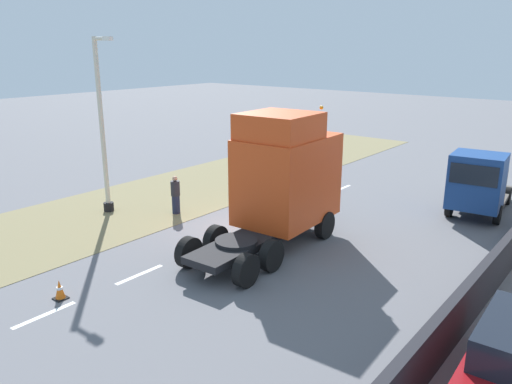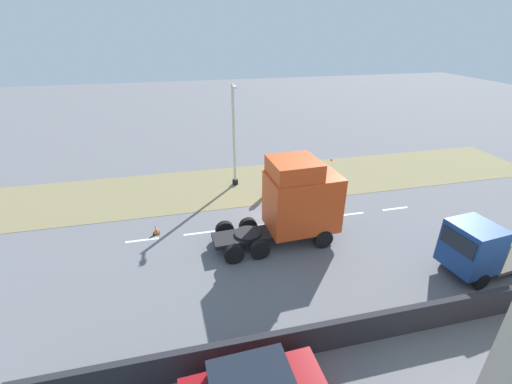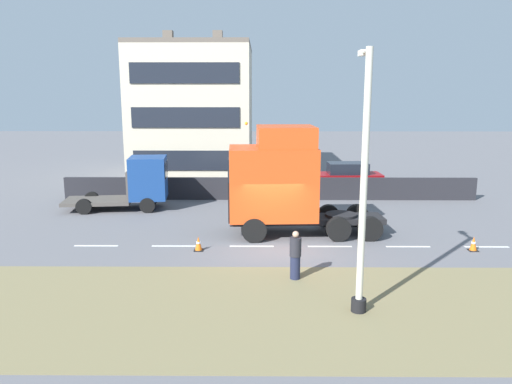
# 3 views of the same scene
# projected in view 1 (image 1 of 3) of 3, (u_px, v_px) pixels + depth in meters

# --- Properties ---
(ground_plane) EXTENTS (120.00, 120.00, 0.00)m
(ground_plane) POSITION_uv_depth(u_px,v_px,m) (250.00, 228.00, 19.95)
(ground_plane) COLOR slate
(ground_plane) RESTS_ON ground
(grass_verge) EXTENTS (7.00, 44.00, 0.01)m
(grass_verge) POSITION_uv_depth(u_px,v_px,m) (152.00, 200.00, 23.56)
(grass_verge) COLOR olive
(grass_verge) RESTS_ON ground
(lane_markings) EXTENTS (0.16, 17.80, 0.00)m
(lane_markings) POSITION_uv_depth(u_px,v_px,m) (238.00, 232.00, 19.42)
(lane_markings) COLOR white
(lane_markings) RESTS_ON ground
(boundary_wall) EXTENTS (0.25, 24.00, 1.30)m
(boundary_wall) POSITION_uv_depth(u_px,v_px,m) (491.00, 275.00, 14.34)
(boundary_wall) COLOR #232328
(boundary_wall) RESTS_ON ground
(lorry_cab) EXTENTS (2.95, 6.93, 4.92)m
(lorry_cab) POSITION_uv_depth(u_px,v_px,m) (283.00, 178.00, 18.01)
(lorry_cab) COLOR black
(lorry_cab) RESTS_ON ground
(flatbed_truck) EXTENTS (2.60, 5.60, 2.82)m
(flatbed_truck) POSITION_uv_depth(u_px,v_px,m) (478.00, 184.00, 20.77)
(flatbed_truck) COLOR navy
(flatbed_truck) RESTS_ON ground
(lamp_post) EXTENTS (1.34, 0.43, 7.37)m
(lamp_post) POSITION_uv_depth(u_px,v_px,m) (103.00, 137.00, 21.00)
(lamp_post) COLOR black
(lamp_post) RESTS_ON ground
(pedestrian) EXTENTS (0.39, 0.39, 1.68)m
(pedestrian) POSITION_uv_depth(u_px,v_px,m) (176.00, 195.00, 21.43)
(pedestrian) COLOR #1E233D
(pedestrian) RESTS_ON ground
(traffic_cone_lead) EXTENTS (0.36, 0.36, 0.58)m
(traffic_cone_lead) POSITION_uv_depth(u_px,v_px,m) (282.00, 201.00, 22.46)
(traffic_cone_lead) COLOR black
(traffic_cone_lead) RESTS_ON ground
(traffic_cone_trailing) EXTENTS (0.36, 0.36, 0.58)m
(traffic_cone_trailing) POSITION_uv_depth(u_px,v_px,m) (60.00, 290.00, 14.24)
(traffic_cone_trailing) COLOR black
(traffic_cone_trailing) RESTS_ON ground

